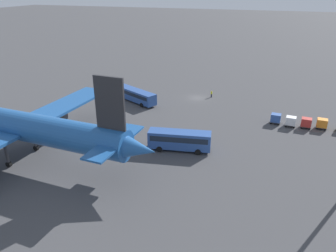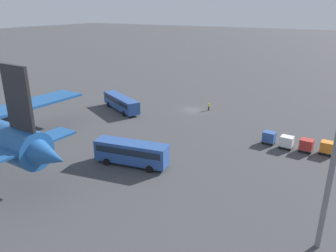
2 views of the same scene
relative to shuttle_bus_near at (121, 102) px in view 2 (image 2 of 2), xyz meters
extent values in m
plane|color=#424244|center=(-13.37, -7.76, -1.83)|extent=(600.00, 600.00, 0.00)
cone|color=#1E5193|center=(-15.14, 32.62, 4.11)|extent=(6.14, 4.40, 4.11)
cube|color=#1E5193|center=(5.17, 19.29, 3.54)|extent=(6.65, 20.27, 0.44)
cube|color=#262628|center=(-11.59, 32.44, 10.05)|extent=(4.36, 0.58, 7.31)
cube|color=#1E5193|center=(-12.03, 32.46, 4.56)|extent=(3.64, 12.02, 0.28)
cylinder|color=#38383D|center=(6.62, 22.22, 2.06)|extent=(5.34, 2.77, 2.51)
cube|color=#2D5199|center=(0.00, 0.00, -0.09)|extent=(12.44, 8.03, 2.59)
cube|color=#192333|center=(0.00, 0.00, 0.36)|extent=(11.56, 7.61, 0.83)
cylinder|color=black|center=(4.11, -0.54, -1.33)|extent=(1.03, 0.72, 1.00)
cylinder|color=black|center=(2.87, -2.99, -1.33)|extent=(1.03, 0.72, 1.00)
cylinder|color=black|center=(-2.87, 2.99, -1.33)|extent=(1.03, 0.72, 1.00)
cylinder|color=black|center=(-4.11, 0.54, -1.33)|extent=(1.03, 0.72, 1.00)
cube|color=#2D5199|center=(-17.50, 20.21, 0.09)|extent=(10.92, 4.50, 2.94)
cube|color=#192333|center=(-17.50, 20.21, 0.60)|extent=(10.09, 4.39, 0.94)
cylinder|color=black|center=(-14.51, 22.16, -1.33)|extent=(1.04, 0.47, 1.00)
cylinder|color=black|center=(-14.02, 19.42, -1.33)|extent=(1.04, 0.47, 1.00)
cylinder|color=black|center=(-20.99, 20.99, -1.33)|extent=(1.04, 0.47, 1.00)
cylinder|color=black|center=(-20.49, 18.25, -1.33)|extent=(1.04, 0.47, 1.00)
cylinder|color=#1E1E2D|center=(-16.57, -9.44, -1.41)|extent=(0.32, 0.32, 0.85)
cylinder|color=yellow|center=(-16.57, -9.44, -0.66)|extent=(0.38, 0.38, 0.65)
sphere|color=tan|center=(-16.57, -9.44, -0.21)|extent=(0.24, 0.24, 0.24)
cube|color=#38383D|center=(-41.25, 2.52, -1.42)|extent=(2.10, 1.81, 0.10)
cube|color=orange|center=(-41.25, 2.52, -0.57)|extent=(2.00, 1.72, 1.60)
cylinder|color=black|center=(-40.45, 3.11, -1.65)|extent=(0.37, 0.14, 0.36)
cylinder|color=black|center=(-40.53, 1.84, -1.65)|extent=(0.37, 0.14, 0.36)
cylinder|color=black|center=(-41.96, 3.21, -1.65)|extent=(0.37, 0.14, 0.36)
cylinder|color=black|center=(-42.05, 1.93, -1.65)|extent=(0.37, 0.14, 0.36)
cube|color=#38383D|center=(-38.35, 3.15, -1.42)|extent=(2.10, 1.81, 0.10)
cube|color=#B72D28|center=(-38.35, 3.15, -0.57)|extent=(2.00, 1.72, 1.60)
cylinder|color=black|center=(-37.55, 3.74, -1.65)|extent=(0.37, 0.14, 0.36)
cylinder|color=black|center=(-37.63, 2.46, -1.65)|extent=(0.37, 0.14, 0.36)
cylinder|color=black|center=(-39.07, 3.83, -1.65)|extent=(0.37, 0.14, 0.36)
cylinder|color=black|center=(-39.15, 2.56, -1.65)|extent=(0.37, 0.14, 0.36)
cube|color=#38383D|center=(-35.45, 3.34, -1.42)|extent=(2.10, 1.81, 0.10)
cube|color=silver|center=(-35.45, 3.34, -0.57)|extent=(2.00, 1.72, 1.60)
cylinder|color=black|center=(-34.65, 3.93, -1.65)|extent=(0.37, 0.14, 0.36)
cylinder|color=black|center=(-34.73, 2.65, -1.65)|extent=(0.37, 0.14, 0.36)
cylinder|color=black|center=(-36.17, 4.03, -1.65)|extent=(0.37, 0.14, 0.36)
cylinder|color=black|center=(-36.25, 2.75, -1.65)|extent=(0.37, 0.14, 0.36)
cube|color=#38383D|center=(-32.55, 2.76, -1.42)|extent=(2.10, 1.81, 0.10)
cube|color=#33569E|center=(-32.55, 2.76, -0.57)|extent=(2.00, 1.72, 1.60)
cylinder|color=black|center=(-31.75, 3.35, -1.65)|extent=(0.37, 0.14, 0.36)
cylinder|color=black|center=(-31.84, 2.07, -1.65)|extent=(0.37, 0.14, 0.36)
cylinder|color=black|center=(-33.27, 3.45, -1.65)|extent=(0.37, 0.14, 0.36)
cylinder|color=black|center=(-33.35, 2.17, -1.65)|extent=(0.37, 0.14, 0.36)
cylinder|color=slate|center=(-42.72, 25.30, 7.75)|extent=(0.50, 0.50, 19.17)
camera|label=1|loc=(-32.28, 68.16, 24.58)|focal=35.00mm
camera|label=2|loc=(-43.12, 54.11, 19.44)|focal=35.00mm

